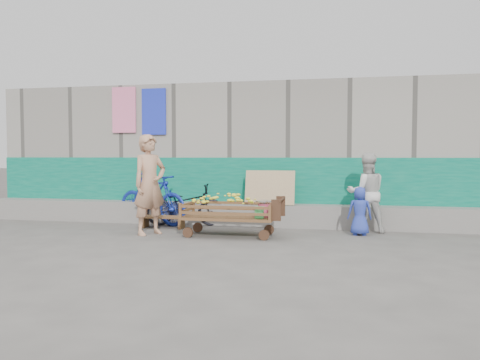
% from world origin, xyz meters
% --- Properties ---
extents(ground, '(80.00, 80.00, 0.00)m').
position_xyz_m(ground, '(0.00, 0.00, 0.00)').
color(ground, '#4F4C48').
rests_on(ground, ground).
extents(building_wall, '(12.00, 3.50, 3.00)m').
position_xyz_m(building_wall, '(-0.00, 4.05, 1.47)').
color(building_wall, gray).
rests_on(building_wall, ground).
extents(banana_cart, '(1.78, 0.81, 0.76)m').
position_xyz_m(banana_cart, '(-0.29, 1.02, 0.51)').
color(banana_cart, brown).
rests_on(banana_cart, ground).
extents(bench, '(0.96, 0.29, 0.24)m').
position_xyz_m(bench, '(-1.77, 1.67, 0.18)').
color(bench, brown).
rests_on(bench, ground).
extents(vendor_man, '(0.73, 0.80, 1.83)m').
position_xyz_m(vendor_man, '(-1.72, 0.90, 0.91)').
color(vendor_man, tan).
rests_on(vendor_man, ground).
extents(woman, '(0.81, 0.69, 1.49)m').
position_xyz_m(woman, '(2.16, 1.93, 0.75)').
color(woman, silver).
rests_on(woman, ground).
extents(child, '(0.45, 0.32, 0.88)m').
position_xyz_m(child, '(2.03, 1.59, 0.44)').
color(child, '#293CA5').
rests_on(child, ground).
extents(bicycle_dark, '(1.70, 0.81, 0.86)m').
position_xyz_m(bicycle_dark, '(-1.43, 2.05, 0.43)').
color(bicycle_dark, black).
rests_on(bicycle_dark, ground).
extents(bicycle_blue, '(1.87, 1.11, 1.08)m').
position_xyz_m(bicycle_blue, '(-2.16, 2.05, 0.54)').
color(bicycle_blue, '#162B9F').
rests_on(bicycle_blue, ground).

